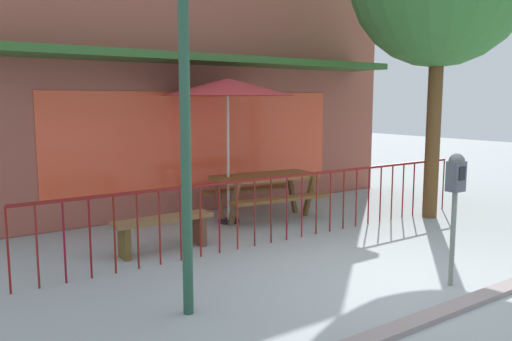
% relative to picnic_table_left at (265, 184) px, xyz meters
% --- Properties ---
extents(ground, '(40.00, 40.00, 0.00)m').
position_rel_picnic_table_left_xyz_m(ground, '(-0.55, -3.42, -0.61)').
color(ground, '#989FA1').
extents(pub_storefront, '(8.93, 1.50, 4.79)m').
position_rel_picnic_table_left_xyz_m(pub_storefront, '(-0.55, 1.37, 1.78)').
color(pub_storefront, brown).
rests_on(pub_storefront, ground).
extents(patio_fence_front, '(7.52, 0.04, 0.97)m').
position_rel_picnic_table_left_xyz_m(patio_fence_front, '(-0.55, -1.31, 0.05)').
color(patio_fence_front, maroon).
rests_on(patio_fence_front, ground).
extents(picnic_table_left, '(1.93, 1.53, 0.79)m').
position_rel_picnic_table_left_xyz_m(picnic_table_left, '(0.00, 0.00, 0.00)').
color(picnic_table_left, brown).
rests_on(picnic_table_left, ground).
extents(patio_umbrella, '(2.19, 2.19, 2.41)m').
position_rel_picnic_table_left_xyz_m(patio_umbrella, '(-0.67, 0.12, 1.64)').
color(patio_umbrella, black).
rests_on(patio_umbrella, ground).
extents(patio_bench, '(1.41, 0.35, 0.48)m').
position_rel_picnic_table_left_xyz_m(patio_bench, '(-2.29, -0.80, -0.26)').
color(patio_bench, brown).
rests_on(patio_bench, ground).
extents(parking_meter_near, '(0.18, 0.17, 1.48)m').
position_rel_picnic_table_left_xyz_m(parking_meter_near, '(-0.22, -3.84, 0.53)').
color(parking_meter_near, slate).
rests_on(parking_meter_near, ground).
extents(street_lamp, '(0.28, 0.28, 3.92)m').
position_rel_picnic_table_left_xyz_m(street_lamp, '(-2.97, -2.84, 1.95)').
color(street_lamp, '#234A36').
rests_on(street_lamp, ground).
extents(curb_edge, '(12.50, 0.20, 0.11)m').
position_rel_picnic_table_left_xyz_m(curb_edge, '(-0.55, -4.28, -0.61)').
color(curb_edge, gray).
rests_on(curb_edge, ground).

